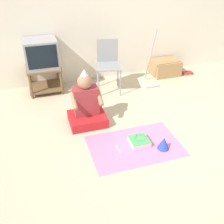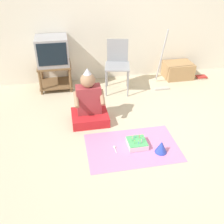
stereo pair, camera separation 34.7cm
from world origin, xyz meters
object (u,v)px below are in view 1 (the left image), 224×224
Objects in this scene: tv at (41,53)px; dust_mop at (151,70)px; party_hat_blue at (164,143)px; folding_chair at (108,62)px; cardboard_box_stack at (165,67)px; person_seated at (87,107)px; book_pile at (187,73)px; birthday_cake at (139,141)px.

tv is 0.50× the size of dust_mop.
folding_chair is at bearing 95.62° from party_hat_blue.
person_seated reaches higher than cardboard_box_stack.
book_pile is at bearing -2.74° from tv.
dust_mop is 4.41× the size of birthday_cake.
party_hat_blue is at bearing -109.39° from dust_mop.
folding_chair is 1.90m from party_hat_blue.
dust_mop is at bearing -5.76° from folding_chair.
cardboard_box_stack is (1.29, 0.28, -0.38)m from folding_chair.
folding_chair is 1.16m from person_seated.
book_pile is (2.83, -0.14, -0.67)m from tv.
tv is at bearing 166.04° from folding_chair.
birthday_cake is at bearing -92.92° from folding_chair.
cardboard_box_stack is 0.65× the size of person_seated.
folding_chair is at bearing -13.96° from tv.
person_seated reaches higher than party_hat_blue.
cardboard_box_stack reaches higher than party_hat_blue.
cardboard_box_stack is at bearing 36.45° from dust_mop.
cardboard_box_stack is 0.50× the size of dust_mop.
party_hat_blue is at bearing -84.38° from folding_chair.
dust_mop is (1.89, -0.35, -0.40)m from tv.
folding_chair is 1.81m from book_pile.
book_pile is at bearing 24.86° from person_seated.
book_pile is (0.94, 0.22, -0.28)m from dust_mop.
tv reaches higher than party_hat_blue.
party_hat_blue is (0.18, -1.84, -0.44)m from folding_chair.
party_hat_blue is at bearing -48.11° from person_seated.
person_seated is at bearing -122.81° from folding_chair.
person_seated is 1.21m from party_hat_blue.
folding_chair is at bearing 57.19° from person_seated.
party_hat_blue is at bearing -117.59° from cardboard_box_stack.
tv is 1.14m from folding_chair.
cardboard_box_stack is 0.63m from dust_mop.
dust_mop is at bearing 70.61° from party_hat_blue.
book_pile is 2.56m from birthday_cake.
folding_chair is at bearing 87.08° from birthday_cake.
person_seated is at bearing -147.06° from cardboard_box_stack.
folding_chair is at bearing -167.73° from cardboard_box_stack.
book_pile is at bearing 4.47° from folding_chair.
cardboard_box_stack is 2.19× the size of birthday_cake.
tv is 1.00× the size of cardboard_box_stack.
dust_mop is at bearing 31.65° from person_seated.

